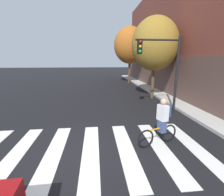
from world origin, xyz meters
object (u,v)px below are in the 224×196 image
at_px(traffic_light_near, 163,62).
at_px(street_tree_mid, 130,45).
at_px(street_tree_near, 155,44).
at_px(fire_hydrant, 192,97).
at_px(cyclist, 161,122).

bearing_deg(traffic_light_near, street_tree_mid, 86.67).
height_order(street_tree_near, street_tree_mid, street_tree_mid).
xyz_separation_m(fire_hydrant, street_tree_near, (-2.01, 2.14, 3.57)).
xyz_separation_m(cyclist, street_tree_mid, (2.09, 15.76, 3.88)).
height_order(cyclist, street_tree_mid, street_tree_mid).
distance_m(cyclist, fire_hydrant, 6.43).
bearing_deg(street_tree_near, fire_hydrant, -46.81).
height_order(fire_hydrant, street_tree_near, street_tree_near).
relative_size(cyclist, street_tree_near, 0.28).
xyz_separation_m(street_tree_near, street_tree_mid, (-0.06, 8.72, 0.62)).
distance_m(cyclist, street_tree_mid, 16.36).
distance_m(traffic_light_near, street_tree_near, 3.85).
relative_size(traffic_light_near, street_tree_mid, 0.60).
relative_size(traffic_light_near, fire_hydrant, 5.38).
bearing_deg(street_tree_near, cyclist, -107.02).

